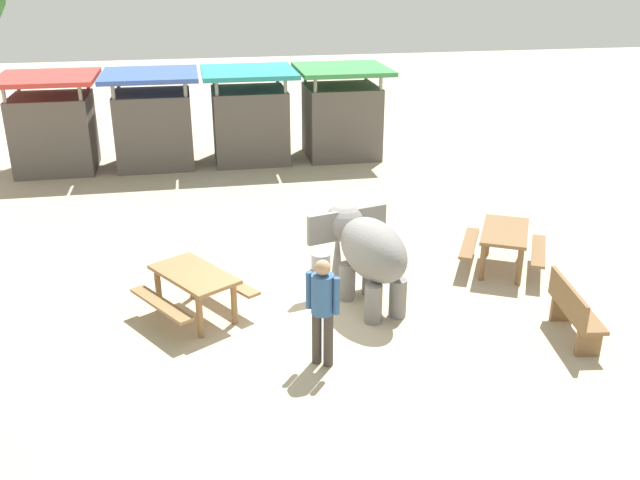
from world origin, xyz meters
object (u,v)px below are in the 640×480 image
Objects in this scene: person_handler at (323,305)px; picnic_table_far at (504,240)px; market_stall_green at (341,117)px; market_stall_teal at (250,120)px; market_stall_red at (54,128)px; wooden_bench at (573,310)px; market_stall_blue at (154,124)px; feed_bucket at (321,262)px; picnic_table_near at (195,284)px; elephant at (366,248)px.

picnic_table_far is at bearing -20.54° from person_handler.
person_handler is 0.64× the size of market_stall_green.
market_stall_teal is (-3.87, 8.20, 0.55)m from picnic_table_far.
person_handler is 11.94m from market_stall_red.
person_handler reaches higher than wooden_bench.
market_stall_green is at bearing 36.48° from picnic_table_far.
person_handler is 1.12× the size of wooden_bench.
wooden_bench is 0.72× the size of picnic_table_far.
market_stall_red is at bearing -131.47° from wooden_bench.
market_stall_teal is (2.60, 0.00, 0.00)m from market_stall_blue.
market_stall_teal reaches higher than wooden_bench.
person_handler is 4.65m from picnic_table_far.
market_stall_red is 1.00× the size of market_stall_green.
wooden_bench is (3.85, 0.03, -0.48)m from person_handler.
market_stall_red is 1.00× the size of market_stall_teal.
market_stall_teal is (0.00, 10.75, 0.19)m from person_handler.
feed_bucket is (3.17, -7.61, -0.98)m from market_stall_blue.
market_stall_green is at bearing 122.28° from picnic_table_near.
market_stall_green is 7.94m from feed_bucket.
market_stall_green is at bearing 0.00° from market_stall_red.
market_stall_red reaches higher than person_handler.
market_stall_green is at bearing -164.99° from wooden_bench.
market_stall_green is (1.54, 9.00, 0.17)m from elephant.
market_stall_blue is (-6.45, 10.72, 0.67)m from wooden_bench.
elephant is 0.88× the size of market_stall_blue.
elephant reaches higher than feed_bucket.
picnic_table_near is (-1.73, 1.75, -0.36)m from person_handler.
market_stall_teal is at bearing -8.17° from elephant.
picnic_table_near is 9.06m from market_stall_blue.
market_stall_teal and market_stall_green have the same top height.
person_handler is at bearing -100.30° from feed_bucket.
picnic_table_far is at bearing -64.72° from market_stall_teal.
market_stall_red reaches higher than picnic_table_near.
market_stall_blue is 2.60m from market_stall_teal.
market_stall_green reaches higher than picnic_table_near.
elephant is at bearing 58.11° from picnic_table_near.
market_stall_red is (-6.26, 9.00, 0.17)m from elephant.
picnic_table_near is 5.71× the size of feed_bucket.
market_stall_red is 7.00× the size of feed_bucket.
picnic_table_far is 5.60× the size of feed_bucket.
market_stall_red is 5.20m from market_stall_teal.
person_handler is 0.64× the size of market_stall_teal.
picnic_table_near is at bearing -84.53° from market_stall_blue.
elephant is 9.71m from market_stall_blue.
person_handler is at bearing -81.19° from wooden_bench.
wooden_bench is 2.53m from picnic_table_far.
wooden_bench is at bearing -136.57° from elephant.
market_stall_teal is 2.60m from market_stall_green.
market_stall_red is 7.80m from market_stall_green.
picnic_table_near is 0.82× the size of market_stall_red.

